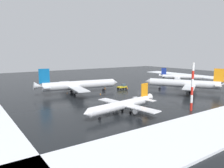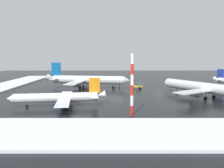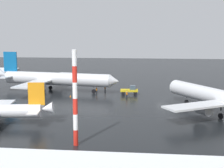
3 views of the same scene
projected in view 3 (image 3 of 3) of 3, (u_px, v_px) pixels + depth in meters
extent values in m
plane|color=black|center=(162.00, 97.00, 87.48)|extent=(240.00, 240.00, 0.00)
cylinder|color=silver|center=(57.00, 79.00, 95.34)|extent=(30.90, 8.26, 3.48)
cone|color=silver|center=(114.00, 81.00, 91.06)|extent=(2.95, 3.65, 3.31)
cone|color=silver|center=(3.00, 75.00, 99.58)|extent=(4.08, 3.50, 3.39)
cube|color=silver|center=(59.00, 76.00, 104.19)|extent=(6.54, 13.86, 0.37)
cylinder|color=gray|center=(58.00, 80.00, 102.27)|extent=(3.76, 2.57, 2.05)
cube|color=silver|center=(32.00, 84.00, 88.17)|extent=(6.54, 13.86, 0.37)
cylinder|color=gray|center=(38.00, 87.00, 90.16)|extent=(3.76, 2.57, 2.05)
cube|color=#0C5999|center=(10.00, 62.00, 98.35)|extent=(4.11, 1.01, 5.74)
cube|color=silver|center=(17.00, 74.00, 101.86)|extent=(3.40, 5.27, 0.25)
cube|color=silver|center=(6.00, 77.00, 96.00)|extent=(3.40, 5.27, 0.25)
cylinder|color=black|center=(94.00, 86.00, 92.81)|extent=(0.25, 0.25, 0.72)
cylinder|color=black|center=(94.00, 91.00, 93.04)|extent=(1.17, 0.53, 1.13)
cylinder|color=black|center=(50.00, 83.00, 98.53)|extent=(0.25, 0.25, 0.72)
cylinder|color=black|center=(50.00, 88.00, 98.76)|extent=(1.17, 0.53, 1.13)
cylinder|color=black|center=(43.00, 85.00, 94.23)|extent=(0.25, 0.25, 0.72)
cylinder|color=black|center=(43.00, 90.00, 94.46)|extent=(1.17, 0.53, 1.13)
cylinder|color=silver|center=(219.00, 98.00, 69.55)|extent=(18.51, 27.04, 3.37)
cone|color=silver|center=(172.00, 86.00, 83.84)|extent=(3.97, 3.71, 3.20)
cube|color=silver|center=(197.00, 106.00, 63.48)|extent=(13.24, 10.49, 0.36)
cylinder|color=gray|center=(203.00, 109.00, 64.93)|extent=(3.46, 3.91, 1.98)
cylinder|color=black|center=(187.00, 96.00, 79.05)|extent=(0.24, 0.24, 0.69)
cylinder|color=black|center=(187.00, 102.00, 79.27)|extent=(0.87, 1.11, 1.09)
cylinder|color=black|center=(221.00, 109.00, 66.21)|extent=(0.24, 0.24, 0.69)
cylinder|color=black|center=(221.00, 116.00, 66.44)|extent=(0.87, 1.11, 1.09)
cone|color=white|center=(47.00, 109.00, 62.00)|extent=(2.89, 2.46, 2.43)
cube|color=white|center=(2.00, 105.00, 67.73)|extent=(4.52, 9.90, 0.26)
cube|color=orange|center=(36.00, 94.00, 61.52)|extent=(2.94, 0.67, 4.11)
cube|color=white|center=(34.00, 112.00, 59.79)|extent=(2.38, 3.75, 0.18)
cube|color=white|center=(38.00, 107.00, 64.14)|extent=(2.38, 3.75, 0.18)
cube|color=gold|center=(129.00, 90.00, 90.98)|extent=(4.70, 2.41, 0.50)
cube|color=#3F5160|center=(133.00, 88.00, 90.80)|extent=(1.47, 1.56, 1.10)
cylinder|color=black|center=(135.00, 92.00, 91.97)|extent=(0.91, 0.36, 0.90)
cylinder|color=black|center=(135.00, 94.00, 90.02)|extent=(0.91, 0.36, 0.90)
cylinder|color=black|center=(123.00, 92.00, 92.16)|extent=(0.91, 0.36, 0.90)
cylinder|color=black|center=(123.00, 94.00, 90.21)|extent=(0.91, 0.36, 0.90)
cylinder|color=black|center=(105.00, 90.00, 95.75)|extent=(0.16, 0.16, 0.85)
cylinder|color=black|center=(105.00, 90.00, 95.59)|extent=(0.16, 0.16, 0.85)
cylinder|color=orange|center=(105.00, 88.00, 95.56)|extent=(0.36, 0.36, 0.62)
sphere|color=tan|center=(105.00, 86.00, 95.49)|extent=(0.24, 0.24, 0.24)
cylinder|color=black|center=(96.00, 92.00, 92.93)|extent=(0.16, 0.16, 0.85)
cylinder|color=black|center=(97.00, 92.00, 92.82)|extent=(0.16, 0.16, 0.85)
cylinder|color=orange|center=(97.00, 89.00, 92.76)|extent=(0.36, 0.36, 0.62)
sphere|color=tan|center=(97.00, 88.00, 92.69)|extent=(0.24, 0.24, 0.24)
cylinder|color=black|center=(126.00, 96.00, 86.84)|extent=(0.16, 0.16, 0.85)
cylinder|color=black|center=(127.00, 96.00, 86.79)|extent=(0.16, 0.16, 0.85)
cylinder|color=orange|center=(127.00, 93.00, 86.70)|extent=(0.36, 0.36, 0.62)
sphere|color=tan|center=(127.00, 92.00, 86.64)|extent=(0.24, 0.24, 0.24)
cylinder|color=red|center=(76.00, 138.00, 51.16)|extent=(0.70, 0.70, 2.39)
cylinder|color=white|center=(76.00, 122.00, 50.79)|extent=(0.70, 0.70, 2.39)
cylinder|color=red|center=(75.00, 106.00, 50.41)|extent=(0.70, 0.70, 2.39)
cylinder|color=white|center=(75.00, 90.00, 50.04)|extent=(0.70, 0.70, 2.39)
cylinder|color=red|center=(75.00, 74.00, 49.66)|extent=(0.70, 0.70, 2.39)
cylinder|color=white|center=(74.00, 58.00, 49.29)|extent=(0.70, 0.70, 2.39)
cone|color=orange|center=(43.00, 89.00, 98.73)|extent=(0.36, 0.36, 0.55)
cone|color=orange|center=(70.00, 96.00, 87.89)|extent=(0.36, 0.36, 0.55)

